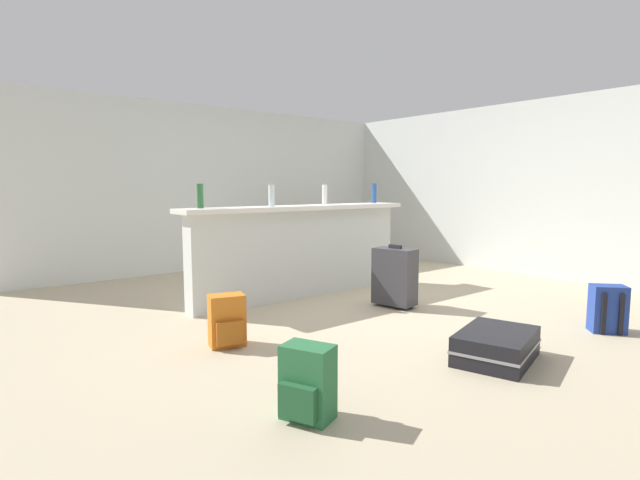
{
  "coord_description": "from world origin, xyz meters",
  "views": [
    {
      "loc": [
        -3.78,
        -3.96,
        1.29
      ],
      "look_at": [
        -0.14,
        0.52,
        0.65
      ],
      "focal_mm": 27.41,
      "sensor_mm": 36.0,
      "label": 1
    }
  ],
  "objects_px": {
    "dining_table": "(321,228)",
    "suitcase_upright_charcoal": "(395,276)",
    "bottle_blue": "(374,193)",
    "backpack_green": "(307,384)",
    "dining_chair_far_side": "(305,234)",
    "bottle_green": "(200,196)",
    "backpack_blue": "(607,309)",
    "backpack_orange": "(227,321)",
    "bottle_clear": "(271,196)",
    "dining_chair_near_partition": "(343,239)",
    "bottle_white": "(325,195)",
    "suitcase_flat_black": "(496,346)"
  },
  "relations": [
    {
      "from": "dining_chair_near_partition",
      "to": "suitcase_upright_charcoal",
      "type": "bearing_deg",
      "value": -115.6
    },
    {
      "from": "bottle_white",
      "to": "dining_table",
      "type": "xyz_separation_m",
      "value": [
        0.91,
        1.19,
        -0.54
      ]
    },
    {
      "from": "dining_chair_far_side",
      "to": "backpack_green",
      "type": "height_order",
      "value": "dining_chair_far_side"
    },
    {
      "from": "bottle_white",
      "to": "suitcase_flat_black",
      "type": "distance_m",
      "value": 2.95
    },
    {
      "from": "backpack_blue",
      "to": "suitcase_upright_charcoal",
      "type": "distance_m",
      "value": 1.97
    },
    {
      "from": "dining_chair_far_side",
      "to": "suitcase_upright_charcoal",
      "type": "height_order",
      "value": "dining_chair_far_side"
    },
    {
      "from": "bottle_clear",
      "to": "bottle_white",
      "type": "relative_size",
      "value": 0.99
    },
    {
      "from": "bottle_white",
      "to": "dining_chair_near_partition",
      "type": "bearing_deg",
      "value": 36.15
    },
    {
      "from": "bottle_blue",
      "to": "dining_table",
      "type": "height_order",
      "value": "bottle_blue"
    },
    {
      "from": "bottle_blue",
      "to": "suitcase_upright_charcoal",
      "type": "height_order",
      "value": "bottle_blue"
    },
    {
      "from": "dining_chair_near_partition",
      "to": "dining_chair_far_side",
      "type": "height_order",
      "value": "same"
    },
    {
      "from": "dining_chair_near_partition",
      "to": "backpack_orange",
      "type": "height_order",
      "value": "dining_chair_near_partition"
    },
    {
      "from": "bottle_blue",
      "to": "suitcase_upright_charcoal",
      "type": "bearing_deg",
      "value": -125.86
    },
    {
      "from": "bottle_green",
      "to": "backpack_green",
      "type": "bearing_deg",
      "value": -103.19
    },
    {
      "from": "backpack_blue",
      "to": "suitcase_upright_charcoal",
      "type": "bearing_deg",
      "value": 113.55
    },
    {
      "from": "bottle_white",
      "to": "backpack_orange",
      "type": "relative_size",
      "value": 0.57
    },
    {
      "from": "backpack_green",
      "to": "dining_chair_far_side",
      "type": "bearing_deg",
      "value": 52.83
    },
    {
      "from": "bottle_clear",
      "to": "bottle_white",
      "type": "distance_m",
      "value": 0.88
    },
    {
      "from": "dining_chair_far_side",
      "to": "suitcase_flat_black",
      "type": "bearing_deg",
      "value": -109.43
    },
    {
      "from": "suitcase_upright_charcoal",
      "to": "backpack_orange",
      "type": "bearing_deg",
      "value": -179.2
    },
    {
      "from": "dining_table",
      "to": "suitcase_upright_charcoal",
      "type": "bearing_deg",
      "value": -110.43
    },
    {
      "from": "backpack_green",
      "to": "bottle_green",
      "type": "bearing_deg",
      "value": 76.81
    },
    {
      "from": "dining_chair_near_partition",
      "to": "backpack_green",
      "type": "height_order",
      "value": "dining_chair_near_partition"
    },
    {
      "from": "suitcase_upright_charcoal",
      "to": "dining_chair_near_partition",
      "type": "bearing_deg",
      "value": 64.4
    },
    {
      "from": "bottle_clear",
      "to": "dining_chair_near_partition",
      "type": "distance_m",
      "value": 2.05
    },
    {
      "from": "backpack_orange",
      "to": "suitcase_upright_charcoal",
      "type": "relative_size",
      "value": 0.63
    },
    {
      "from": "dining_chair_near_partition",
      "to": "backpack_green",
      "type": "relative_size",
      "value": 2.21
    },
    {
      "from": "dining_table",
      "to": "suitcase_upright_charcoal",
      "type": "height_order",
      "value": "dining_table"
    },
    {
      "from": "dining_chair_near_partition",
      "to": "dining_table",
      "type": "bearing_deg",
      "value": 89.04
    },
    {
      "from": "suitcase_flat_black",
      "to": "backpack_green",
      "type": "xyz_separation_m",
      "value": [
        -1.65,
        0.16,
        0.09
      ]
    },
    {
      "from": "suitcase_upright_charcoal",
      "to": "bottle_green",
      "type": "bearing_deg",
      "value": 146.39
    },
    {
      "from": "backpack_blue",
      "to": "bottle_blue",
      "type": "bearing_deg",
      "value": 89.59
    },
    {
      "from": "bottle_blue",
      "to": "backpack_orange",
      "type": "bearing_deg",
      "value": -157.91
    },
    {
      "from": "bottle_white",
      "to": "dining_chair_near_partition",
      "type": "xyz_separation_m",
      "value": [
        0.9,
        0.66,
        -0.67
      ]
    },
    {
      "from": "dining_chair_far_side",
      "to": "bottle_blue",
      "type": "bearing_deg",
      "value": -93.7
    },
    {
      "from": "bottle_green",
      "to": "backpack_green",
      "type": "xyz_separation_m",
      "value": [
        -0.6,
        -2.54,
        -0.99
      ]
    },
    {
      "from": "dining_chair_near_partition",
      "to": "backpack_orange",
      "type": "distance_m",
      "value": 3.39
    },
    {
      "from": "dining_chair_far_side",
      "to": "backpack_blue",
      "type": "height_order",
      "value": "dining_chair_far_side"
    },
    {
      "from": "bottle_green",
      "to": "dining_table",
      "type": "bearing_deg",
      "value": 24.95
    },
    {
      "from": "dining_table",
      "to": "dining_chair_near_partition",
      "type": "relative_size",
      "value": 1.18
    },
    {
      "from": "dining_table",
      "to": "suitcase_flat_black",
      "type": "relative_size",
      "value": 1.24
    },
    {
      "from": "bottle_green",
      "to": "dining_chair_far_side",
      "type": "distance_m",
      "value": 3.16
    },
    {
      "from": "dining_chair_far_side",
      "to": "backpack_blue",
      "type": "xyz_separation_m",
      "value": [
        -0.13,
        -4.59,
        -0.31
      ]
    },
    {
      "from": "suitcase_upright_charcoal",
      "to": "dining_chair_far_side",
      "type": "bearing_deg",
      "value": 71.79
    },
    {
      "from": "dining_table",
      "to": "dining_chair_near_partition",
      "type": "bearing_deg",
      "value": -90.96
    },
    {
      "from": "bottle_white",
      "to": "backpack_blue",
      "type": "bearing_deg",
      "value": -73.93
    },
    {
      "from": "backpack_orange",
      "to": "backpack_blue",
      "type": "bearing_deg",
      "value": -32.39
    },
    {
      "from": "dining_table",
      "to": "backpack_orange",
      "type": "relative_size",
      "value": 2.62
    },
    {
      "from": "dining_chair_near_partition",
      "to": "dining_chair_far_side",
      "type": "xyz_separation_m",
      "value": [
        0.07,
        1.02,
        0.0
      ]
    },
    {
      "from": "dining_chair_far_side",
      "to": "backpack_blue",
      "type": "distance_m",
      "value": 4.6
    }
  ]
}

